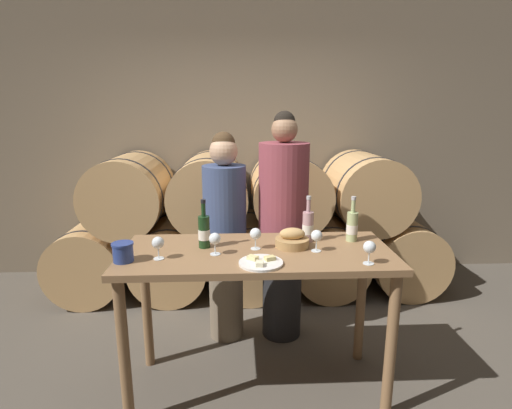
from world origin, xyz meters
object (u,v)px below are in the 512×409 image
object	(u,v)px
wine_bottle_red	(204,231)
wine_glass_left	(215,239)
person_right	(283,228)
person_left	(225,236)
wine_glass_far_right	(369,248)
wine_bottle_rose	(308,226)
cheese_plate	(261,262)
wine_bottle_white	(352,226)
blue_crock	(123,251)
wine_glass_center	(256,234)
tasting_table	(257,272)
bread_basket	(292,240)
wine_glass_right	(317,236)
wine_glass_far_left	(158,243)

from	to	relation	value
wine_bottle_red	wine_glass_left	bearing A→B (deg)	-60.73
wine_glass_left	person_right	bearing A→B (deg)	55.57
person_left	wine_glass_far_right	size ratio (longest dim) A/B	12.29
wine_bottle_rose	cheese_plate	xyz separation A→B (m)	(-0.32, -0.37, -0.09)
wine_bottle_white	wine_glass_far_right	world-z (taller)	wine_bottle_white
blue_crock	wine_glass_center	xyz separation A→B (m)	(0.74, 0.17, 0.03)
tasting_table	wine_glass_left	xyz separation A→B (m)	(-0.25, -0.06, 0.23)
blue_crock	bread_basket	size ratio (longest dim) A/B	0.58
wine_glass_right	wine_glass_far_left	bearing A→B (deg)	-174.80
blue_crock	wine_glass_far_right	xyz separation A→B (m)	(1.35, -0.10, 0.03)
person_right	wine_glass_right	distance (m)	0.69
person_right	wine_glass_right	xyz separation A→B (m)	(0.12, -0.67, 0.15)
person_right	bread_basket	xyz separation A→B (m)	(-0.01, -0.58, 0.10)
person_left	wine_glass_center	distance (m)	0.68
blue_crock	wine_bottle_white	bearing A→B (deg)	12.11
person_right	wine_bottle_rose	world-z (taller)	person_right
wine_glass_right	bread_basket	bearing A→B (deg)	146.95
tasting_table	wine_bottle_red	distance (m)	0.41
person_right	bread_basket	world-z (taller)	person_right
wine_glass_left	wine_glass_right	distance (m)	0.60
tasting_table	bread_basket	size ratio (longest dim) A/B	7.78
wine_bottle_white	wine_glass_right	size ratio (longest dim) A/B	2.22
tasting_table	wine_glass_far_right	xyz separation A→B (m)	(0.60, -0.24, 0.23)
tasting_table	wine_bottle_white	distance (m)	0.68
wine_glass_center	wine_glass_far_right	world-z (taller)	same
wine_bottle_red	wine_glass_center	world-z (taller)	wine_bottle_red
person_right	cheese_plate	distance (m)	0.88
bread_basket	wine_glass_right	size ratio (longest dim) A/B	1.59
wine_bottle_rose	person_right	bearing A→B (deg)	102.15
wine_bottle_rose	bread_basket	xyz separation A→B (m)	(-0.11, -0.10, -0.06)
wine_bottle_red	cheese_plate	xyz separation A→B (m)	(0.33, -0.29, -0.09)
person_left	bread_basket	size ratio (longest dim) A/B	7.75
tasting_table	blue_crock	xyz separation A→B (m)	(-0.75, -0.14, 0.20)
wine_glass_far_right	cheese_plate	bearing A→B (deg)	177.74
bread_basket	cheese_plate	distance (m)	0.35
tasting_table	wine_glass_right	world-z (taller)	wine_glass_right
person_right	wine_glass_center	xyz separation A→B (m)	(-0.24, -0.61, 0.15)
wine_bottle_rose	wine_glass_far_left	size ratio (longest dim) A/B	2.25
wine_bottle_white	wine_glass_right	distance (m)	0.32
wine_bottle_white	wine_glass_far_right	distance (m)	0.39
bread_basket	wine_glass_center	size ratio (longest dim) A/B	1.59
wine_glass_far_right	tasting_table	bearing A→B (deg)	158.10
person_right	wine_glass_center	bearing A→B (deg)	-111.17
person_right	wine_glass_far_right	size ratio (longest dim) A/B	13.40
bread_basket	blue_crock	bearing A→B (deg)	-168.44
person_right	wine_glass_center	distance (m)	0.67
wine_bottle_rose	wine_glass_center	distance (m)	0.36
wine_glass_center	wine_bottle_red	bearing A→B (deg)	171.63
tasting_table	cheese_plate	world-z (taller)	cheese_plate
person_left	wine_glass_right	distance (m)	0.90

